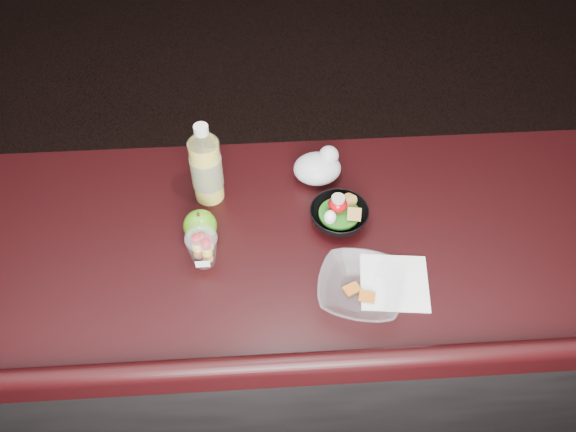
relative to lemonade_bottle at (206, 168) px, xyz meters
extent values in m
cube|color=black|center=(0.18, -0.16, -0.63)|extent=(4.00, 0.65, 0.98)
cube|color=black|center=(0.18, -0.16, -0.12)|extent=(4.06, 0.71, 0.04)
cylinder|color=yellow|center=(0.00, 0.00, -0.01)|extent=(0.08, 0.08, 0.19)
cylinder|color=white|center=(0.00, 0.00, -0.01)|extent=(0.08, 0.08, 0.19)
cone|color=white|center=(0.00, 0.00, 0.10)|extent=(0.08, 0.08, 0.03)
cylinder|color=white|center=(0.00, 0.00, 0.13)|extent=(0.04, 0.04, 0.02)
cylinder|color=#072D99|center=(0.00, 0.00, -0.01)|extent=(0.08, 0.08, 0.09)
ellipsoid|color=white|center=(-0.01, -0.21, -0.01)|extent=(0.08, 0.08, 0.04)
ellipsoid|color=#3E7C0E|center=(-0.02, -0.13, -0.06)|extent=(0.08, 0.08, 0.08)
cylinder|color=black|center=(-0.02, -0.13, -0.02)|extent=(0.01, 0.01, 0.01)
ellipsoid|color=silver|center=(0.29, 0.04, -0.07)|extent=(0.13, 0.11, 0.08)
sphere|color=silver|center=(0.32, 0.06, -0.04)|extent=(0.05, 0.05, 0.05)
imported|color=black|center=(0.33, -0.11, -0.08)|extent=(0.15, 0.15, 0.05)
cylinder|color=#0F470C|center=(0.33, -0.11, -0.07)|extent=(0.10, 0.10, 0.01)
ellipsoid|color=#A5070C|center=(0.33, -0.10, -0.05)|extent=(0.05, 0.05, 0.04)
cylinder|color=beige|center=(0.33, -0.10, -0.03)|extent=(0.03, 0.03, 0.01)
ellipsoid|color=white|center=(0.30, -0.14, -0.05)|extent=(0.03, 0.03, 0.04)
imported|color=silver|center=(0.36, -0.34, -0.08)|extent=(0.24, 0.24, 0.05)
cube|color=#990F0C|center=(0.34, -0.33, -0.09)|extent=(0.05, 0.04, 0.01)
cube|color=#990F0C|center=(0.37, -0.35, -0.09)|extent=(0.04, 0.04, 0.01)
cube|color=white|center=(0.44, -0.31, -0.10)|extent=(0.18, 0.18, 0.00)
camera|label=1|loc=(0.14, -1.15, 1.17)|focal=40.00mm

